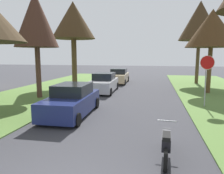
{
  "coord_description": "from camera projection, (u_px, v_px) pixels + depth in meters",
  "views": [
    {
      "loc": [
        1.84,
        -3.11,
        3.01
      ],
      "look_at": [
        -0.24,
        7.02,
        1.46
      ],
      "focal_mm": 33.77,
      "sensor_mm": 36.0,
      "label": 1
    }
  ],
  "objects": [
    {
      "name": "stop_sign_far",
      "position": [
        207.0,
        70.0,
        12.06
      ],
      "size": [
        0.81,
        0.34,
        2.97
      ],
      "color": "#9EA0A5",
      "rests_on": "grass_verge_right"
    },
    {
      "name": "street_tree_right_mid_b",
      "position": [
        212.0,
        29.0,
        16.18
      ],
      "size": [
        3.93,
        3.93,
        6.47
      ],
      "color": "brown",
      "rests_on": "grass_verge_right"
    },
    {
      "name": "street_tree_right_far",
      "position": [
        200.0,
        21.0,
        21.67
      ],
      "size": [
        4.22,
        4.22,
        8.5
      ],
      "color": "#4C3B25",
      "rests_on": "grass_verge_right"
    },
    {
      "name": "street_tree_left_mid_b",
      "position": [
        36.0,
        20.0,
        14.31
      ],
      "size": [
        2.99,
        2.99,
        7.24
      ],
      "color": "#50352A",
      "rests_on": "grass_verge_left"
    },
    {
      "name": "street_tree_left_far",
      "position": [
        73.0,
        21.0,
        20.02
      ],
      "size": [
        4.16,
        4.16,
        8.02
      ],
      "color": "#4D3B23",
      "rests_on": "grass_verge_left"
    },
    {
      "name": "parked_sedan_navy",
      "position": [
        72.0,
        101.0,
        10.68
      ],
      "size": [
        2.04,
        4.44,
        1.57
      ],
      "color": "navy",
      "rests_on": "ground"
    },
    {
      "name": "parked_sedan_silver",
      "position": [
        104.0,
        83.0,
        17.54
      ],
      "size": [
        2.04,
        4.44,
        1.57
      ],
      "color": "#BCBCC1",
      "rests_on": "ground"
    },
    {
      "name": "parked_sedan_tan",
      "position": [
        119.0,
        76.0,
        23.33
      ],
      "size": [
        2.04,
        4.44,
        1.57
      ],
      "color": "tan",
      "rests_on": "ground"
    },
    {
      "name": "parked_motorcycle",
      "position": [
        166.0,
        143.0,
        6.13
      ],
      "size": [
        0.6,
        2.05,
        0.97
      ],
      "color": "black",
      "rests_on": "ground"
    }
  ]
}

